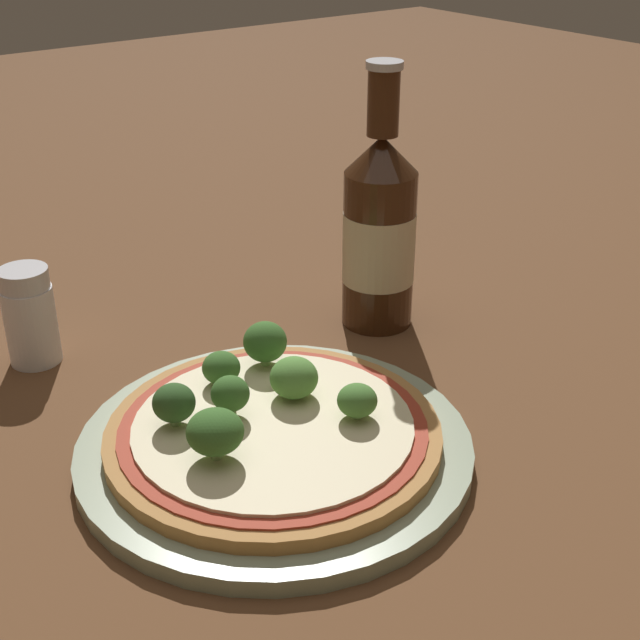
% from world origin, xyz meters
% --- Properties ---
extents(ground_plane, '(3.00, 3.00, 0.00)m').
position_xyz_m(ground_plane, '(0.00, 0.00, 0.00)').
color(ground_plane, brown).
extents(plate, '(0.26, 0.26, 0.01)m').
position_xyz_m(plate, '(-0.00, -0.01, 0.01)').
color(plate, '#93A384').
rests_on(plate, ground_plane).
extents(pizza, '(0.22, 0.22, 0.01)m').
position_xyz_m(pizza, '(-0.00, -0.01, 0.02)').
color(pizza, '#B77F42').
rests_on(pizza, plate).
extents(broccoli_floret_0, '(0.03, 0.03, 0.02)m').
position_xyz_m(broccoli_floret_0, '(-0.06, -0.01, 0.04)').
color(broccoli_floret_0, '#89A866').
rests_on(broccoli_floret_0, pizza).
extents(broccoli_floret_1, '(0.03, 0.03, 0.03)m').
position_xyz_m(broccoli_floret_1, '(-0.02, -0.02, 0.04)').
color(broccoli_floret_1, '#89A866').
rests_on(broccoli_floret_1, pizza).
extents(broccoli_floret_2, '(0.03, 0.03, 0.03)m').
position_xyz_m(broccoli_floret_2, '(-0.02, 0.02, 0.04)').
color(broccoli_floret_2, '#89A866').
rests_on(broccoli_floret_2, pizza).
extents(broccoli_floret_3, '(0.03, 0.03, 0.03)m').
position_xyz_m(broccoli_floret_3, '(-0.07, 0.03, 0.04)').
color(broccoli_floret_3, '#89A866').
rests_on(broccoli_floret_3, pizza).
extents(broccoli_floret_4, '(0.03, 0.03, 0.02)m').
position_xyz_m(broccoli_floret_4, '(0.03, 0.04, 0.04)').
color(broccoli_floret_4, '#89A866').
rests_on(broccoli_floret_4, pizza).
extents(broccoli_floret_5, '(0.03, 0.03, 0.03)m').
position_xyz_m(broccoli_floret_5, '(-0.04, -0.06, 0.04)').
color(broccoli_floret_5, '#89A866').
rests_on(broccoli_floret_5, pizza).
extents(broccoli_floret_6, '(0.04, 0.04, 0.03)m').
position_xyz_m(broccoli_floret_6, '(0.01, -0.06, 0.05)').
color(broccoli_floret_6, '#89A866').
rests_on(broccoli_floret_6, pizza).
extents(beer_bottle, '(0.06, 0.06, 0.22)m').
position_xyz_m(beer_bottle, '(-0.11, 0.18, 0.08)').
color(beer_bottle, '#381E0F').
rests_on(beer_bottle, ground_plane).
extents(pepper_shaker, '(0.04, 0.04, 0.08)m').
position_xyz_m(pepper_shaker, '(-0.22, -0.09, 0.04)').
color(pepper_shaker, silver).
rests_on(pepper_shaker, ground_plane).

